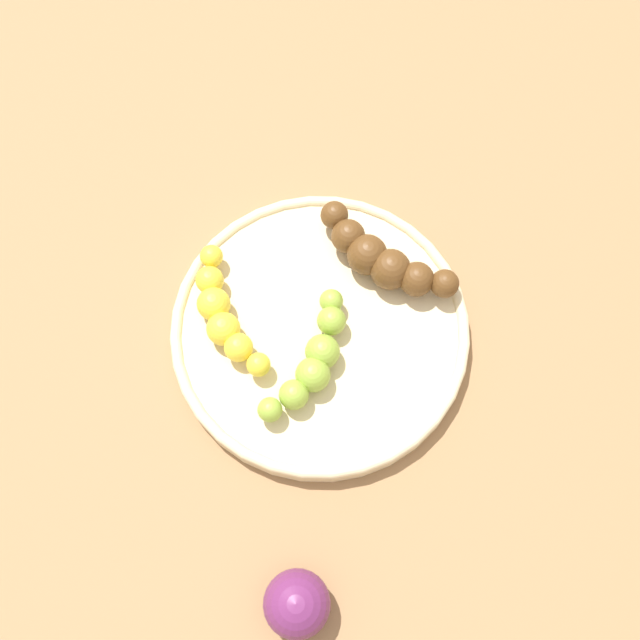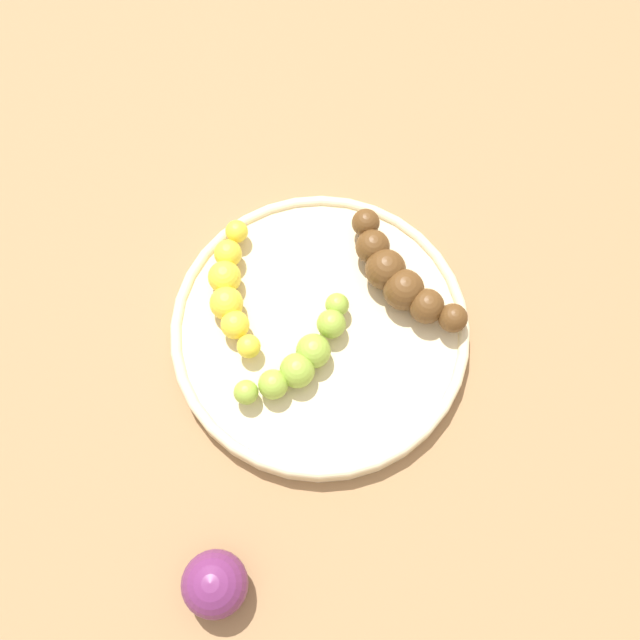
% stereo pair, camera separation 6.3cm
% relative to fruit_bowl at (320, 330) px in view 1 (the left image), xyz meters
% --- Properties ---
extents(ground_plane, '(2.40, 2.40, 0.00)m').
position_rel_fruit_bowl_xyz_m(ground_plane, '(0.00, 0.00, -0.01)').
color(ground_plane, '#936D47').
extents(fruit_bowl, '(0.26, 0.26, 0.02)m').
position_rel_fruit_bowl_xyz_m(fruit_bowl, '(0.00, 0.00, 0.00)').
color(fruit_bowl, beige).
rests_on(fruit_bowl, ground_plane).
extents(banana_yellow, '(0.12, 0.06, 0.03)m').
position_rel_fruit_bowl_xyz_m(banana_yellow, '(0.01, 0.08, 0.02)').
color(banana_yellow, yellow).
rests_on(banana_yellow, fruit_bowl).
extents(banana_green, '(0.11, 0.08, 0.03)m').
position_rel_fruit_bowl_xyz_m(banana_green, '(-0.03, 0.01, 0.02)').
color(banana_green, '#8CAD38').
rests_on(banana_green, fruit_bowl).
extents(banana_overripe, '(0.10, 0.12, 0.04)m').
position_rel_fruit_bowl_xyz_m(banana_overripe, '(0.05, -0.06, 0.03)').
color(banana_overripe, '#593819').
rests_on(banana_overripe, fruit_bowl).
extents(plum_purple, '(0.05, 0.05, 0.05)m').
position_rel_fruit_bowl_xyz_m(plum_purple, '(-0.22, 0.04, 0.01)').
color(plum_purple, '#662659').
rests_on(plum_purple, ground_plane).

